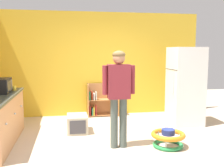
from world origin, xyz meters
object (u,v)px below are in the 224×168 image
Objects in this scene: refrigerator at (185,86)px; white_cup at (6,87)px; microwave at (0,86)px; yellow_cup at (14,88)px; standing_person at (119,90)px; baby_walker at (168,138)px; bookshelf at (101,102)px; pet_carrier at (77,124)px.

refrigerator is 3.93m from white_cup.
microwave is 5.05× the size of yellow_cup.
standing_person is 2.23m from yellow_cup.
white_cup reaches higher than baby_walker.
yellow_cup is (-1.94, 1.10, -0.08)m from standing_person.
standing_person is (0.02, -2.31, 0.66)m from bookshelf.
bookshelf is at bearing 110.11° from baby_walker.
yellow_cup is at bearing -37.31° from white_cup.
refrigerator is 2.16m from standing_person.
microwave is (-2.12, -1.51, 0.67)m from bookshelf.
microwave reaches higher than white_cup.
microwave is (-3.01, 0.93, 0.88)m from baby_walker.
refrigerator reaches higher than white_cup.
bookshelf is 0.50× the size of standing_person.
baby_walker is (-0.92, -1.32, -0.73)m from refrigerator.
bookshelf is at bearing 26.55° from white_cup.
refrigerator reaches higher than microwave.
yellow_cup is (-1.25, 0.10, 0.77)m from pet_carrier.
standing_person is at bearing 171.86° from baby_walker.
yellow_cup is (-1.92, -1.21, 0.58)m from bookshelf.
microwave reaches higher than baby_walker.
pet_carrier is at bearing 7.81° from microwave.
baby_walker is at bearing -24.62° from white_cup.
refrigerator is at bearing 33.67° from standing_person.
yellow_cup reaches higher than bookshelf.
pet_carrier is (-1.56, 1.13, 0.02)m from baby_walker.
bookshelf is (-1.81, 1.11, -0.52)m from refrigerator.
standing_person is 1.48m from pet_carrier.
standing_person is at bearing -20.57° from microwave.
standing_person reaches higher than bookshelf.
bookshelf is 1.77× the size of microwave.
pet_carrier is 5.81× the size of white_cup.
bookshelf is at bearing 90.52° from standing_person.
microwave is (-1.45, -0.20, 0.86)m from pet_carrier.
yellow_cup is at bearing 56.57° from microwave.
white_cup is at bearing 142.69° from yellow_cup.
refrigerator is 3.95m from microwave.
yellow_cup is at bearing 156.40° from baby_walker.
microwave reaches higher than bookshelf.
bookshelf is 2.43m from white_cup.
pet_carrier is 1.66m from white_cup.
standing_person is at bearing -29.63° from yellow_cup.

